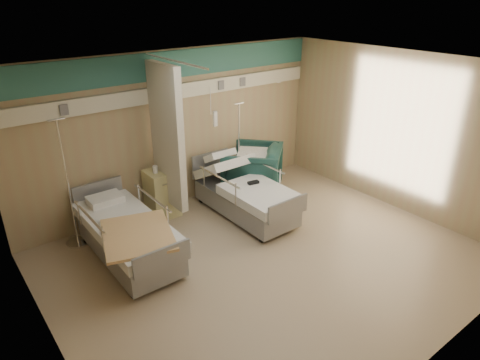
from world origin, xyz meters
name	(u,v)px	position (x,y,z in m)	size (l,w,h in m)	color
ground	(268,260)	(0.00, 0.00, 0.00)	(6.00, 5.00, 0.00)	gray
room_walls	(257,137)	(-0.03, 0.25, 1.86)	(6.04, 5.04, 2.82)	tan
bed_right	(245,199)	(0.60, 1.30, 0.32)	(1.00, 2.16, 0.63)	silver
bed_left	(129,240)	(-1.60, 1.30, 0.32)	(1.00, 2.16, 0.63)	silver
bedside_cabinet	(162,193)	(-0.55, 2.20, 0.42)	(0.50, 0.48, 0.85)	#CBC37F
visitor_armchair	(252,170)	(1.25, 1.90, 0.49)	(1.05, 1.08, 0.98)	#1D4843
waffle_blanket	(253,145)	(1.25, 1.90, 1.02)	(0.62, 0.55, 0.07)	white
iv_stand_right	(239,174)	(1.10, 2.13, 0.37)	(0.32, 0.32, 1.80)	silver
iv_stand_left	(74,220)	(-2.08, 2.20, 0.42)	(0.37, 0.37, 2.05)	silver
call_remote	(253,182)	(0.69, 1.18, 0.65)	(0.20, 0.09, 0.04)	black
tan_blanket	(138,235)	(-1.64, 0.84, 0.65)	(0.90, 1.14, 0.04)	tan
toiletry_bag	(167,166)	(-0.42, 2.20, 0.90)	(0.19, 0.12, 0.11)	black
white_cup	(155,169)	(-0.65, 2.18, 0.91)	(0.09, 0.09, 0.13)	white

